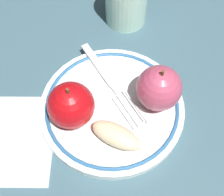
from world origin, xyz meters
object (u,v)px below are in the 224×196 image
Objects in this scene: fork at (109,80)px; napkin_folded at (6,139)px; plate at (112,108)px; apple_second_whole at (159,88)px; apple_slice_front at (116,135)px; apple_red_whole at (71,105)px.

napkin_folded is at bearing -89.24° from fork.
plate is 0.08m from apple_second_whole.
apple_slice_front reaches higher than plate.
apple_second_whole is at bearing 117.67° from plate.
apple_slice_front is 0.10m from fork.
apple_slice_front is 0.17m from napkin_folded.
apple_second_whole is 0.24m from napkin_folded.
apple_red_whole and apple_second_whole have the same top height.
apple_slice_front is (0.08, -0.04, -0.02)m from apple_second_whole.
plate is at bearing 129.63° from apple_red_whole.
plate is at bearing 127.66° from napkin_folded.
fork is (-0.01, -0.08, -0.03)m from apple_second_whole.
napkin_folded is at bearing -153.48° from apple_slice_front.
plate is 0.06m from apple_slice_front.
napkin_folded is (0.13, -0.19, -0.05)m from apple_second_whole.
apple_red_whole is (0.04, -0.05, 0.04)m from plate.
apple_slice_front reaches higher than fork.
apple_second_whole is 1.01× the size of apple_slice_front.
napkin_folded is (0.10, -0.13, -0.01)m from plate.
fork is (-0.04, -0.02, 0.01)m from plate.
apple_red_whole is at bearing 179.29° from apple_slice_front.
fork is (-0.08, 0.03, -0.03)m from apple_red_whole.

